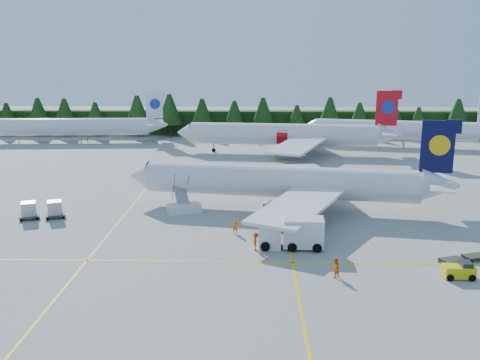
{
  "coord_description": "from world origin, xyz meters",
  "views": [
    {
      "loc": [
        2.24,
        -54.55,
        19.35
      ],
      "look_at": [
        0.38,
        14.24,
        3.5
      ],
      "focal_mm": 40.0,
      "sensor_mm": 36.0,
      "label": 1
    }
  ],
  "objects_px": {
    "airliner_red": "(279,135)",
    "baggage_tug": "(459,270)",
    "airstairs": "(183,206)",
    "service_truck": "(292,233)",
    "airliner_navy": "(275,182)"
  },
  "relations": [
    {
      "from": "airliner_navy",
      "to": "airstairs",
      "type": "relative_size",
      "value": 6.48
    },
    {
      "from": "airliner_red",
      "to": "service_truck",
      "type": "relative_size",
      "value": 6.58
    },
    {
      "from": "airliner_red",
      "to": "service_truck",
      "type": "distance_m",
      "value": 55.94
    },
    {
      "from": "airliner_navy",
      "to": "baggage_tug",
      "type": "distance_m",
      "value": 27.24
    },
    {
      "from": "baggage_tug",
      "to": "service_truck",
      "type": "bearing_deg",
      "value": 153.32
    },
    {
      "from": "airstairs",
      "to": "baggage_tug",
      "type": "height_order",
      "value": "airstairs"
    },
    {
      "from": "airliner_navy",
      "to": "service_truck",
      "type": "relative_size",
      "value": 6.08
    },
    {
      "from": "airstairs",
      "to": "baggage_tug",
      "type": "bearing_deg",
      "value": -55.6
    },
    {
      "from": "airliner_navy",
      "to": "airliner_red",
      "type": "relative_size",
      "value": 0.92
    },
    {
      "from": "airliner_navy",
      "to": "service_truck",
      "type": "distance_m",
      "value": 14.75
    },
    {
      "from": "airliner_red",
      "to": "service_truck",
      "type": "height_order",
      "value": "airliner_red"
    },
    {
      "from": "baggage_tug",
      "to": "airstairs",
      "type": "bearing_deg",
      "value": 144.05
    },
    {
      "from": "airstairs",
      "to": "baggage_tug",
      "type": "relative_size",
      "value": 2.36
    },
    {
      "from": "airliner_red",
      "to": "baggage_tug",
      "type": "relative_size",
      "value": 16.54
    },
    {
      "from": "baggage_tug",
      "to": "airliner_red",
      "type": "bearing_deg",
      "value": 102.34
    }
  ]
}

